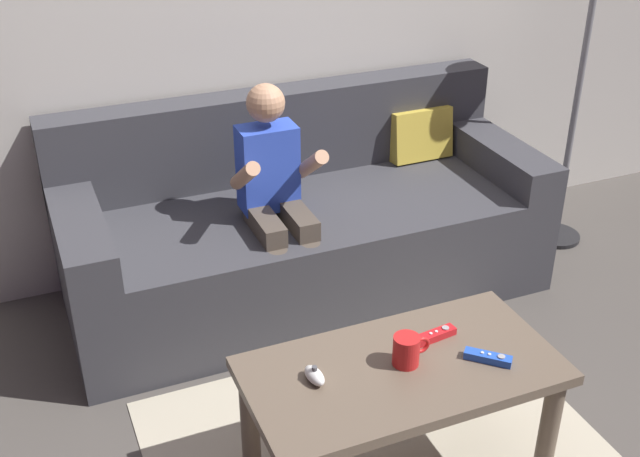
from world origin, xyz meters
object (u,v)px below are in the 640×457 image
(couch, at_px, (303,228))
(game_remote_blue_near_edge, at_px, (488,358))
(coffee_mug, at_px, (407,350))
(person_seated_on_couch, at_px, (276,195))
(game_remote_red_far_corner, at_px, (435,335))
(nunchuk_white, at_px, (314,375))
(coffee_table, at_px, (401,387))

(couch, bearing_deg, game_remote_blue_near_edge, -85.34)
(coffee_mug, bearing_deg, game_remote_blue_near_edge, -20.01)
(person_seated_on_couch, bearing_deg, game_remote_blue_near_edge, -75.22)
(game_remote_red_far_corner, relative_size, coffee_mug, 1.22)
(coffee_mug, bearing_deg, nunchuk_white, 174.19)
(person_seated_on_couch, relative_size, game_remote_blue_near_edge, 7.75)
(game_remote_red_far_corner, bearing_deg, couch, 90.65)
(nunchuk_white, xyz_separation_m, coffee_mug, (0.28, -0.03, 0.03))
(person_seated_on_couch, relative_size, game_remote_red_far_corner, 6.85)
(game_remote_blue_near_edge, xyz_separation_m, game_remote_red_far_corner, (-0.09, 0.16, 0.00))
(couch, xyz_separation_m, nunchuk_white, (-0.41, -1.13, 0.18))
(game_remote_red_far_corner, height_order, coffee_mug, coffee_mug)
(couch, distance_m, coffee_mug, 1.18)
(coffee_table, xyz_separation_m, nunchuk_white, (-0.26, 0.04, 0.10))
(game_remote_blue_near_edge, distance_m, coffee_mug, 0.25)
(game_remote_blue_near_edge, relative_size, coffee_mug, 1.08)
(person_seated_on_couch, height_order, nunchuk_white, person_seated_on_couch)
(couch, relative_size, coffee_table, 2.14)
(coffee_mug, bearing_deg, couch, 83.72)
(nunchuk_white, bearing_deg, game_remote_red_far_corner, 6.07)
(person_seated_on_couch, height_order, game_remote_red_far_corner, person_seated_on_couch)
(couch, bearing_deg, game_remote_red_far_corner, -89.35)
(game_remote_red_far_corner, bearing_deg, person_seated_on_couch, 101.95)
(couch, distance_m, nunchuk_white, 1.21)
(coffee_table, bearing_deg, game_remote_red_far_corner, 27.44)
(game_remote_blue_near_edge, height_order, coffee_mug, coffee_mug)
(person_seated_on_couch, bearing_deg, nunchuk_white, -103.51)
(couch, bearing_deg, coffee_table, -97.07)
(nunchuk_white, distance_m, game_remote_red_far_corner, 0.42)
(game_remote_blue_near_edge, distance_m, game_remote_red_far_corner, 0.18)
(couch, relative_size, game_remote_blue_near_edge, 15.76)
(game_remote_blue_near_edge, height_order, nunchuk_white, nunchuk_white)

